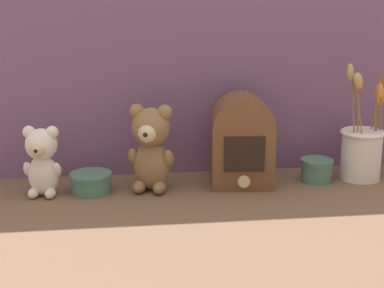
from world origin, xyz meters
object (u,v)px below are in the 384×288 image
at_px(decorative_tin_short, 316,170).
at_px(teddy_bear_medium, 42,160).
at_px(flower_vase, 362,148).
at_px(decorative_tin_tall, 91,182).
at_px(teddy_bear_large, 151,146).
at_px(vintage_radio, 242,140).

bearing_deg(decorative_tin_short, teddy_bear_medium, -178.13).
bearing_deg(teddy_bear_medium, flower_vase, 1.93).
relative_size(teddy_bear_medium, decorative_tin_short, 2.05).
bearing_deg(decorative_tin_tall, teddy_bear_medium, -174.70).
bearing_deg(teddy_bear_large, vintage_radio, 2.87).
xyz_separation_m(vintage_radio, decorative_tin_tall, (-0.40, -0.01, -0.10)).
height_order(flower_vase, decorative_tin_short, flower_vase).
height_order(teddy_bear_medium, decorative_tin_short, teddy_bear_medium).
bearing_deg(teddy_bear_medium, decorative_tin_tall, 5.30).
height_order(teddy_bear_large, flower_vase, flower_vase).
bearing_deg(decorative_tin_short, teddy_bear_large, -178.00).
height_order(teddy_bear_large, decorative_tin_tall, teddy_bear_large).
relative_size(teddy_bear_large, decorative_tin_tall, 2.08).
relative_size(teddy_bear_large, decorative_tin_short, 2.57).
height_order(flower_vase, decorative_tin_tall, flower_vase).
height_order(teddy_bear_large, decorative_tin_short, teddy_bear_large).
distance_m(teddy_bear_large, vintage_radio, 0.25).
bearing_deg(vintage_radio, teddy_bear_large, -177.13).
relative_size(flower_vase, decorative_tin_short, 3.64).
bearing_deg(vintage_radio, teddy_bear_medium, -177.78).
bearing_deg(decorative_tin_short, flower_vase, 2.27).
xyz_separation_m(teddy_bear_medium, flower_vase, (0.87, 0.03, -0.01)).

